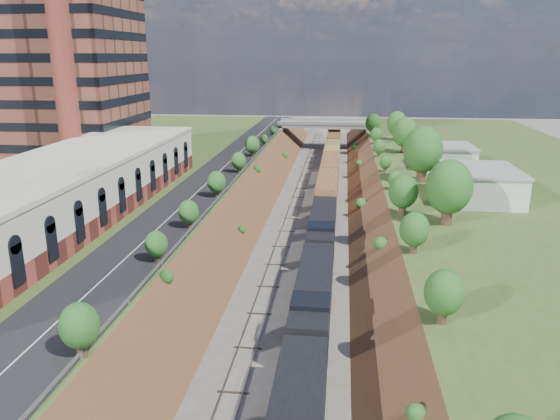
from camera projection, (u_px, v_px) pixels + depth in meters
The scene contains 17 objects.
platform_left at pixel (106, 192), 88.31m from camera, with size 44.00×180.00×5.00m, color #3D5422.
platform_right at pixel (531, 204), 81.05m from camera, with size 44.00×180.00×5.00m, color #3D5422.
embankment_left at pixel (240, 211), 86.58m from camera, with size 7.07×180.00×7.07m, color brown.
embankment_right at pixel (380, 215), 84.15m from camera, with size 7.07×180.00×7.07m, color brown.
rail_left_track at pixel (293, 212), 85.63m from camera, with size 1.58×180.00×0.18m, color gray.
rail_right_track at pixel (326, 213), 85.05m from camera, with size 1.58×180.00×0.18m, color gray.
road at pixel (211, 179), 85.69m from camera, with size 8.00×180.00×0.10m, color black.
guardrail at pixel (237, 177), 84.91m from camera, with size 0.10×171.00×0.70m.
commercial_building at pixel (65, 188), 65.10m from camera, with size 14.30×62.30×7.00m.
highrise_tower at pixel (58, 0), 92.65m from camera, with size 22.00×22.00×53.90m.
smokestack at pixel (61, 47), 78.65m from camera, with size 3.20×3.20×40.00m, color brown.
overpass at pixel (324, 130), 143.24m from camera, with size 24.50×8.30×7.40m.
white_building_near at pixel (481, 185), 73.21m from camera, with size 9.00×12.00×4.00m, color silver.
white_building_far at pixel (448, 157), 94.34m from camera, with size 8.00×10.00×3.60m, color silver.
tree_right_large at pixel (449, 187), 61.81m from camera, with size 5.25×5.25×7.61m.
tree_left_crest at pixel (143, 260), 46.52m from camera, with size 2.45×2.45×3.55m.
freight_train at pixel (327, 194), 85.79m from camera, with size 3.25×130.65×4.80m.
Camera 1 is at (4.82, -21.94, 23.89)m, focal length 35.00 mm.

